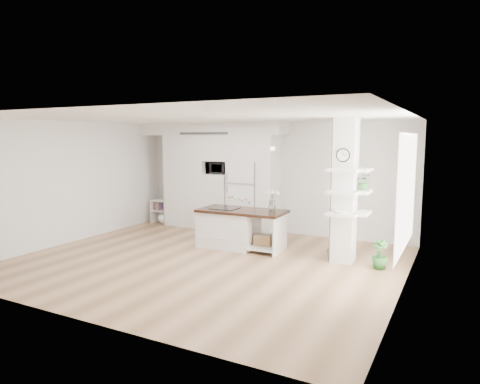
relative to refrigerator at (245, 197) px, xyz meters
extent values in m
cube|color=tan|center=(0.53, -2.68, -0.88)|extent=(7.00, 6.00, 0.01)
cube|color=white|center=(0.53, -2.68, 1.82)|extent=(7.00, 6.00, 0.04)
cube|color=silver|center=(0.53, 0.32, 0.47)|extent=(7.00, 0.04, 2.70)
cube|color=silver|center=(0.53, -5.68, 0.47)|extent=(7.00, 0.04, 2.70)
cube|color=silver|center=(-2.98, -2.68, 0.47)|extent=(0.04, 6.00, 2.70)
cube|color=silver|center=(4.03, -2.68, 0.47)|extent=(0.04, 6.00, 2.70)
cube|color=white|center=(-1.68, -0.01, 0.32)|extent=(1.20, 0.65, 2.40)
cube|color=white|center=(-0.75, -0.01, -0.17)|extent=(0.65, 0.65, 1.42)
cube|color=white|center=(-0.75, -0.01, 1.20)|extent=(0.65, 0.65, 0.65)
cube|color=white|center=(0.00, -0.01, 1.20)|extent=(0.85, 0.65, 0.65)
cube|color=white|center=(0.62, -0.01, 0.32)|extent=(0.40, 0.65, 2.40)
cube|color=silver|center=(-0.97, -0.03, 1.67)|extent=(4.00, 0.70, 0.30)
cube|color=#262626|center=(-0.97, -0.37, 1.56)|extent=(1.40, 0.04, 0.06)
cube|color=white|center=(0.00, 0.00, 0.00)|extent=(0.78, 0.66, 1.75)
cube|color=#B2B2B7|center=(0.00, -0.34, 0.36)|extent=(0.78, 0.01, 0.03)
cube|color=silver|center=(2.82, -1.48, 0.47)|extent=(0.40, 0.40, 2.70)
cube|color=tan|center=(2.61, -1.48, 0.47)|extent=(0.02, 0.40, 2.70)
cube|color=tan|center=(2.82, -1.27, 0.47)|extent=(0.40, 0.02, 2.70)
cylinder|color=black|center=(2.82, -1.69, 1.14)|extent=(0.25, 0.03, 0.25)
cylinder|color=white|center=(2.82, -1.71, 1.14)|extent=(0.21, 0.01, 0.21)
plane|color=white|center=(4.00, -2.38, 0.62)|extent=(0.00, 2.40, 2.40)
cylinder|color=white|center=(2.23, -2.53, 1.24)|extent=(0.12, 0.12, 0.10)
cube|color=white|center=(0.35, -1.51, -0.49)|extent=(1.22, 0.82, 0.77)
cube|color=white|center=(1.23, -1.48, -0.77)|extent=(0.67, 0.80, 0.04)
cube|color=white|center=(1.54, -1.47, -0.49)|extent=(0.05, 0.78, 0.77)
cube|color=#321A0F|center=(0.68, -1.50, -0.08)|extent=(1.86, 0.93, 0.06)
cube|color=black|center=(0.26, -1.51, -0.04)|extent=(0.56, 0.48, 0.01)
cube|color=#AB8352|center=(1.18, -1.48, -0.64)|extent=(0.38, 0.29, 0.23)
cylinder|color=white|center=(1.32, -1.39, 0.06)|extent=(0.12, 0.12, 0.22)
cube|color=white|center=(-2.73, -0.16, -0.55)|extent=(0.06, 0.32, 0.65)
cube|color=white|center=(-2.22, -0.21, -0.55)|extent=(0.06, 0.32, 0.65)
cube|color=white|center=(-2.48, -0.18, -0.24)|extent=(0.57, 0.36, 0.03)
cube|color=white|center=(-2.48, -0.18, -0.52)|extent=(0.54, 0.36, 0.03)
sphere|color=white|center=(-2.40, -0.19, -0.72)|extent=(0.31, 0.31, 0.31)
imported|color=#286428|center=(2.67, -1.58, -0.62)|extent=(0.34, 0.31, 0.50)
imported|color=#286428|center=(3.52, -1.65, -0.61)|extent=(0.33, 0.33, 0.53)
imported|color=#2D2D2D|center=(-0.75, -0.06, 0.69)|extent=(0.54, 0.37, 0.30)
imported|color=#286428|center=(3.15, -1.38, 0.65)|extent=(0.27, 0.23, 0.30)
imported|color=white|center=(2.82, -1.78, 0.13)|extent=(0.22, 0.22, 0.05)
camera|label=1|loc=(4.74, -9.39, 1.46)|focal=32.00mm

